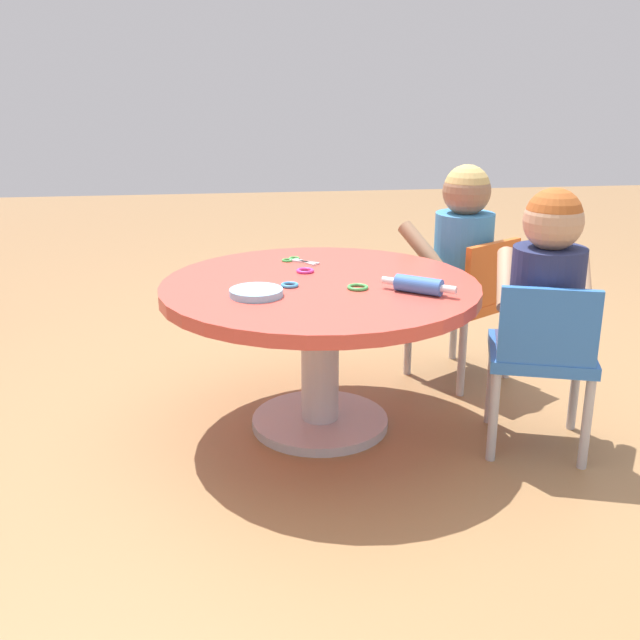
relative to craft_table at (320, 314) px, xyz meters
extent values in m
plane|color=#9E7247|center=(0.00, 0.00, -0.38)|extent=(10.00, 10.00, 0.00)
cylinder|color=silver|center=(0.00, 0.00, -0.37)|extent=(0.44, 0.44, 0.03)
cylinder|color=silver|center=(0.00, 0.00, -0.16)|extent=(0.12, 0.12, 0.44)
cylinder|color=#D84C3F|center=(0.00, 0.00, 0.08)|extent=(0.98, 0.98, 0.04)
cylinder|color=#B7B7BC|center=(-0.12, -0.80, -0.24)|extent=(0.03, 0.03, 0.28)
cylinder|color=#B7B7BC|center=(-0.04, -0.55, -0.24)|extent=(0.03, 0.03, 0.28)
cylinder|color=#B7B7BC|center=(-0.37, -0.72, -0.24)|extent=(0.03, 0.03, 0.28)
cylinder|color=#B7B7BC|center=(-0.29, -0.47, -0.24)|extent=(0.03, 0.03, 0.28)
cube|color=blue|center=(-0.21, -0.64, -0.08)|extent=(0.38, 0.38, 0.04)
cube|color=blue|center=(-0.33, -0.59, 0.05)|extent=(0.11, 0.26, 0.22)
cube|color=#3F4772|center=(-0.21, -0.64, -0.08)|extent=(0.35, 0.33, 0.04)
cylinder|color=navy|center=(-0.21, -0.64, 0.09)|extent=(0.21, 0.21, 0.30)
sphere|color=tan|center=(-0.21, -0.64, 0.32)|extent=(0.17, 0.17, 0.17)
sphere|color=#B25926|center=(-0.21, -0.64, 0.33)|extent=(0.16, 0.16, 0.16)
cylinder|color=tan|center=(-0.15, -0.77, 0.11)|extent=(0.22, 0.12, 0.17)
cylinder|color=tan|center=(-0.08, -0.56, 0.11)|extent=(0.22, 0.12, 0.17)
cylinder|color=#B7B7BC|center=(0.54, -0.61, -0.24)|extent=(0.03, 0.03, 0.28)
cylinder|color=#B7B7BC|center=(0.40, -0.39, -0.24)|extent=(0.03, 0.03, 0.28)
cylinder|color=#B7B7BC|center=(0.32, -0.74, -0.24)|extent=(0.03, 0.03, 0.28)
cylinder|color=#B7B7BC|center=(0.18, -0.53, -0.24)|extent=(0.03, 0.03, 0.28)
cube|color=orange|center=(0.36, -0.57, -0.08)|extent=(0.41, 0.41, 0.04)
cube|color=orange|center=(0.24, -0.64, 0.05)|extent=(0.16, 0.24, 0.22)
cube|color=#3F4772|center=(0.36, -0.57, -0.08)|extent=(0.38, 0.37, 0.04)
cylinder|color=#3F8CCC|center=(0.36, -0.57, 0.09)|extent=(0.21, 0.21, 0.30)
sphere|color=#997051|center=(0.36, -0.57, 0.32)|extent=(0.17, 0.17, 0.17)
sphere|color=tan|center=(0.36, -0.57, 0.33)|extent=(0.16, 0.16, 0.16)
cylinder|color=#997051|center=(0.50, -0.60, 0.11)|extent=(0.21, 0.16, 0.17)
cylinder|color=#997051|center=(0.38, -0.42, 0.11)|extent=(0.21, 0.16, 0.17)
cylinder|color=#3F72CC|center=(-0.15, -0.27, 0.13)|extent=(0.12, 0.14, 0.05)
cylinder|color=white|center=(-0.10, -0.20, 0.13)|extent=(0.04, 0.05, 0.02)
cylinder|color=white|center=(-0.21, -0.34, 0.13)|extent=(0.04, 0.05, 0.02)
cube|color=silver|center=(0.26, 0.02, 0.10)|extent=(0.07, 0.10, 0.01)
cube|color=silver|center=(0.26, 0.02, 0.10)|extent=(0.10, 0.07, 0.01)
torus|color=green|center=(0.29, 0.08, 0.10)|extent=(0.05, 0.05, 0.01)
torus|color=green|center=(0.31, 0.05, 0.10)|extent=(0.05, 0.05, 0.01)
cylinder|color=#8CCCF2|center=(-0.12, 0.20, 0.11)|extent=(0.15, 0.15, 0.02)
torus|color=#4CB259|center=(-0.08, -0.10, 0.11)|extent=(0.06, 0.06, 0.01)
torus|color=#D83FA5|center=(0.13, 0.03, 0.11)|extent=(0.06, 0.06, 0.01)
torus|color=#3F99D8|center=(-0.03, 0.10, 0.11)|extent=(0.05, 0.05, 0.01)
camera|label=1|loc=(-2.22, 0.29, 0.72)|focal=42.64mm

